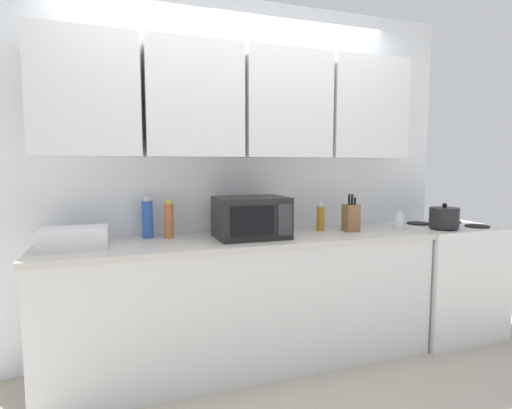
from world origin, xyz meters
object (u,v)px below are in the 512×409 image
(microwave, at_px, (251,217))
(bottle_spice_jar, at_px, (169,220))
(knife_block, at_px, (351,217))
(bottle_clear_tall, at_px, (399,221))
(dish_rack, at_px, (74,238))
(stove_range, at_px, (444,279))
(kettle, at_px, (444,218))
(bottle_amber_vinegar, at_px, (320,218))
(bottle_blue_cleaner, at_px, (147,219))

(microwave, relative_size, bottle_spice_jar, 1.85)
(knife_block, bearing_deg, bottle_clear_tall, -10.41)
(dish_rack, bearing_deg, bottle_spice_jar, 15.36)
(bottle_clear_tall, bearing_deg, knife_block, 169.59)
(stove_range, height_order, knife_block, knife_block)
(knife_block, bearing_deg, kettle, -11.96)
(bottle_amber_vinegar, bearing_deg, stove_range, -5.51)
(microwave, distance_m, dish_rack, 1.11)
(stove_range, bearing_deg, microwave, 179.82)
(kettle, distance_m, knife_block, 0.75)
(stove_range, xyz_separation_m, bottle_clear_tall, (-0.52, -0.06, 0.52))
(dish_rack, xyz_separation_m, bottle_clear_tall, (2.29, -0.08, 0.01))
(knife_block, xyz_separation_m, bottle_blue_cleaner, (-1.46, 0.21, 0.03))
(stove_range, xyz_separation_m, microwave, (-1.69, 0.01, 0.59))
(bottle_spice_jar, height_order, bottle_blue_cleaner, bottle_blue_cleaner)
(bottle_spice_jar, bearing_deg, knife_block, -7.04)
(stove_range, distance_m, bottle_spice_jar, 2.31)
(stove_range, bearing_deg, bottle_spice_jar, 175.41)
(stove_range, relative_size, dish_rack, 2.40)
(knife_block, distance_m, bottle_amber_vinegar, 0.23)
(bottle_clear_tall, bearing_deg, bottle_spice_jar, 172.20)
(microwave, distance_m, bottle_amber_vinegar, 0.60)
(microwave, bearing_deg, dish_rack, 179.25)
(bottle_amber_vinegar, xyz_separation_m, bottle_spice_jar, (-1.12, 0.07, 0.02))
(dish_rack, height_order, knife_block, knife_block)
(bottle_amber_vinegar, bearing_deg, bottle_spice_jar, 176.33)
(bottle_amber_vinegar, xyz_separation_m, bottle_blue_cleaner, (-1.26, 0.12, 0.03))
(bottle_spice_jar, bearing_deg, stove_range, -4.59)
(microwave, bearing_deg, stove_range, -0.18)
(dish_rack, xyz_separation_m, bottle_spice_jar, (0.58, 0.16, 0.06))
(dish_rack, bearing_deg, kettle, -3.48)
(microwave, relative_size, dish_rack, 1.26)
(kettle, xyz_separation_m, bottle_amber_vinegar, (-0.94, 0.25, 0.01))
(microwave, bearing_deg, bottle_spice_jar, 162.00)
(dish_rack, distance_m, bottle_spice_jar, 0.60)
(stove_range, distance_m, knife_block, 1.06)
(dish_rack, height_order, bottle_clear_tall, bottle_clear_tall)
(bottle_amber_vinegar, bearing_deg, bottle_clear_tall, -15.38)
(kettle, relative_size, bottle_amber_vinegar, 1.03)
(dish_rack, relative_size, bottle_clear_tall, 2.67)
(bottle_clear_tall, height_order, bottle_spice_jar, bottle_spice_jar)
(kettle, relative_size, dish_rack, 0.57)
(kettle, height_order, bottle_clear_tall, kettle)
(dish_rack, relative_size, bottle_blue_cleaner, 1.35)
(microwave, bearing_deg, knife_block, 0.69)
(dish_rack, height_order, bottle_blue_cleaner, bottle_blue_cleaner)
(microwave, xyz_separation_m, knife_block, (0.79, 0.01, -0.04))
(bottle_blue_cleaner, bearing_deg, knife_block, -8.13)
(bottle_clear_tall, bearing_deg, bottle_blue_cleaner, 171.39)
(stove_range, height_order, bottle_amber_vinegar, bottle_amber_vinegar)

